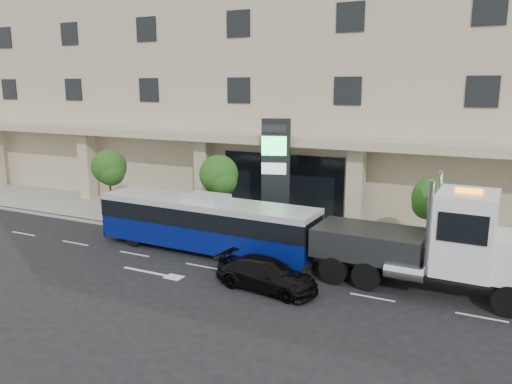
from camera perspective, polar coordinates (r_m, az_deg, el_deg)
ground at (r=24.97m, az=-4.34°, el=-7.38°), size 120.00×120.00×0.00m
sidewalk at (r=29.15m, az=0.62°, el=-4.31°), size 120.00×6.00×0.15m
curb at (r=26.59m, az=-2.16°, el=-5.95°), size 120.00×0.30×0.15m
convention_center at (r=37.69m, az=7.69°, el=14.52°), size 60.00×17.60×20.00m
tree_left at (r=32.83m, az=-16.41°, el=2.49°), size 2.27×2.20×4.22m
tree_mid at (r=28.10m, az=-4.24°, el=1.70°), size 2.28×2.20×4.38m
tree_right at (r=24.56m, az=19.66°, el=-1.02°), size 2.10×2.00×4.04m
city_bus at (r=25.32m, az=-5.75°, el=-3.55°), size 11.76×2.78×2.96m
tow_truck at (r=21.53m, az=20.14°, el=-5.75°), size 10.61×2.90×4.83m
black_sedan at (r=20.93m, az=1.23°, el=-9.39°), size 4.61×2.31×1.29m
signage_pylon at (r=28.21m, az=2.28°, el=2.02°), size 1.68×1.02×6.37m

